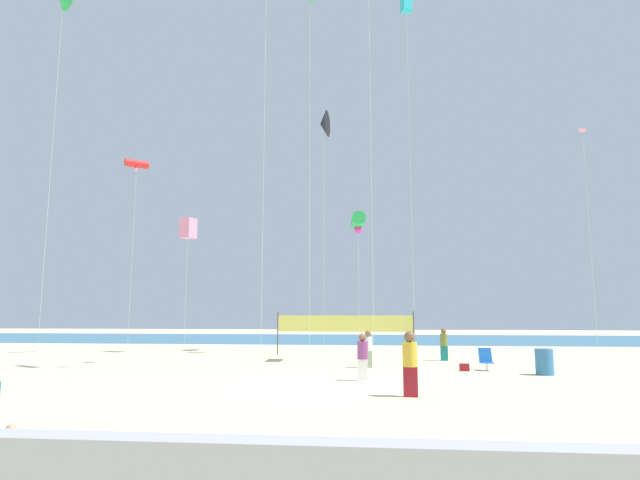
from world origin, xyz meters
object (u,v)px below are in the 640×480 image
folding_beach_chair (486,359)px  kite_pink_box (188,228)px  beachgoer_plum_shirt (363,355)px  trash_barrel (544,362)px  beach_handbag (464,367)px  kite_cyan_box (406,6)px  beachgoer_white_shirt (368,348)px  beachgoer_mustard_shirt (410,361)px  beachgoer_olive_shirt (444,343)px  kite_green_diamond (310,12)px  toddler_figure (9,453)px  volleyball_net (345,325)px  kite_green_tube (358,222)px  kite_pink_diamond (584,145)px  kite_red_tube (137,165)px  kite_black_delta (324,124)px

folding_beach_chair → kite_pink_box: kite_pink_box is taller
beachgoer_plum_shirt → kite_pink_box: kite_pink_box is taller
trash_barrel → beach_handbag: 2.99m
kite_cyan_box → kite_pink_box: kite_cyan_box is taller
beachgoer_plum_shirt → beachgoer_white_shirt: size_ratio=1.02×
beachgoer_mustard_shirt → folding_beach_chair: 8.07m
beachgoer_olive_shirt → beachgoer_plum_shirt: bearing=15.3°
trash_barrel → kite_green_diamond: size_ratio=0.06×
folding_beach_chair → beachgoer_olive_shirt: bearing=98.6°
toddler_figure → beachgoer_plum_shirt: size_ratio=0.50×
folding_beach_chair → kite_cyan_box: bearing=101.5°
trash_barrel → volleyball_net: 11.90m
kite_green_tube → kite_pink_box: 11.49m
beach_handbag → volleyball_net: bearing=124.4°
volleyball_net → beach_handbag: volleyball_net is taller
beachgoer_plum_shirt → beachgoer_olive_shirt: (3.76, 8.19, -0.01)m
kite_cyan_box → toddler_figure: bearing=-106.9°
kite_pink_diamond → kite_green_diamond: size_ratio=0.75×
folding_beach_chair → kite_cyan_box: (-2.33, 7.39, 20.17)m
beachgoer_plum_shirt → kite_cyan_box: bearing=-52.2°
toddler_figure → beachgoer_plum_shirt: bearing=65.7°
beachgoer_plum_shirt → kite_cyan_box: 22.91m
toddler_figure → kite_cyan_box: bearing=69.5°
kite_pink_box → kite_green_tube: bearing=-24.6°
beachgoer_white_shirt → kite_pink_diamond: bearing=-143.8°
beach_handbag → kite_pink_box: kite_pink_box is taller
toddler_figure → kite_pink_diamond: (16.95, 23.87, 11.52)m
toddler_figure → kite_pink_box: 25.38m
kite_green_tube → kite_red_tube: bearing=164.7°
beachgoer_mustard_shirt → kite_red_tube: (-15.11, 14.17, 10.19)m
folding_beach_chair → volleyball_net: volleyball_net is taller
toddler_figure → volleyball_net: (3.13, 22.81, 1.20)m
trash_barrel → kite_pink_diamond: bearing=59.4°
kite_black_delta → kite_pink_box: bearing=-169.6°
kite_red_tube → kite_black_delta: bearing=13.2°
beachgoer_olive_shirt → trash_barrel: beachgoer_olive_shirt is taller
folding_beach_chair → kite_green_diamond: (-7.30, 0.60, 15.98)m
beachgoer_white_shirt → kite_red_tube: bearing=-20.8°
beach_handbag → toddler_figure: bearing=-119.0°
beachgoer_white_shirt → kite_green_tube: bearing=-76.4°
beachgoer_olive_shirt → beachgoer_mustard_shirt: bearing=28.4°
folding_beach_chair → kite_green_diamond: bearing=169.4°
beachgoer_mustard_shirt → kite_pink_diamond: 22.08m
folding_beach_chair → kite_pink_diamond: 16.11m
trash_barrel → kite_green_tube: bearing=146.5°
volleyball_net → kite_black_delta: bearing=121.4°
beachgoer_white_shirt → kite_pink_box: kite_pink_box is taller
kite_pink_diamond → kite_red_tube: kite_pink_diamond is taller
kite_red_tube → folding_beach_chair: bearing=-20.4°
beachgoer_olive_shirt → kite_red_tube: 20.45m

